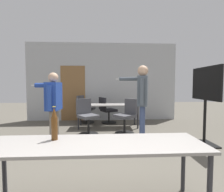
# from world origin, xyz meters

# --- Properties ---
(back_wall) EXTENTS (5.62, 0.12, 2.91)m
(back_wall) POSITION_xyz_m (-0.03, 5.16, 1.44)
(back_wall) COLOR #B2B5B7
(back_wall) RESTS_ON ground_plane
(conference_table_near) EXTENTS (2.29, 0.65, 0.72)m
(conference_table_near) POSITION_xyz_m (-0.09, 0.30, 0.66)
(conference_table_near) COLOR gray
(conference_table_near) RESTS_ON ground_plane
(conference_table_far) EXTENTS (1.92, 0.64, 0.72)m
(conference_table_far) POSITION_xyz_m (0.18, 3.99, 0.65)
(conference_table_far) COLOR gray
(conference_table_far) RESTS_ON ground_plane
(tv_screen) EXTENTS (0.44, 1.04, 1.73)m
(tv_screen) POSITION_xyz_m (2.26, 2.20, 1.08)
(tv_screen) COLOR black
(tv_screen) RESTS_ON ground_plane
(person_far_watching) EXTENTS (0.74, 0.72, 1.77)m
(person_far_watching) POSITION_xyz_m (0.89, 2.42, 1.09)
(person_far_watching) COLOR #3D4C75
(person_far_watching) RESTS_ON ground_plane
(person_right_polo) EXTENTS (0.74, 0.71, 1.61)m
(person_right_polo) POSITION_xyz_m (-1.10, 2.42, 0.96)
(person_right_polo) COLOR slate
(person_right_polo) RESTS_ON ground_plane
(office_chair_mid_tucked) EXTENTS (0.69, 0.68, 0.95)m
(office_chair_mid_tucked) POSITION_xyz_m (0.66, 3.23, 0.45)
(office_chair_mid_tucked) COLOR black
(office_chair_mid_tucked) RESTS_ON ground_plane
(office_chair_far_left) EXTENTS (0.66, 0.68, 0.96)m
(office_chair_far_left) POSITION_xyz_m (-0.42, 3.19, 0.46)
(office_chair_far_left) COLOR black
(office_chair_far_left) RESTS_ON ground_plane
(office_chair_far_right) EXTENTS (0.67, 0.64, 0.91)m
(office_chair_far_right) POSITION_xyz_m (0.16, 4.56, 0.42)
(office_chair_far_right) COLOR black
(office_chair_far_right) RESTS_ON ground_plane
(office_chair_near_pushed) EXTENTS (0.65, 0.61, 0.96)m
(office_chair_near_pushed) POSITION_xyz_m (-0.62, 4.71, 0.46)
(office_chair_near_pushed) COLOR black
(office_chair_near_pushed) RESTS_ON ground_plane
(beer_bottle) EXTENTS (0.07, 0.07, 0.37)m
(beer_bottle) POSITION_xyz_m (-0.54, 0.43, 0.90)
(beer_bottle) COLOR #563314
(beer_bottle) RESTS_ON conference_table_near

